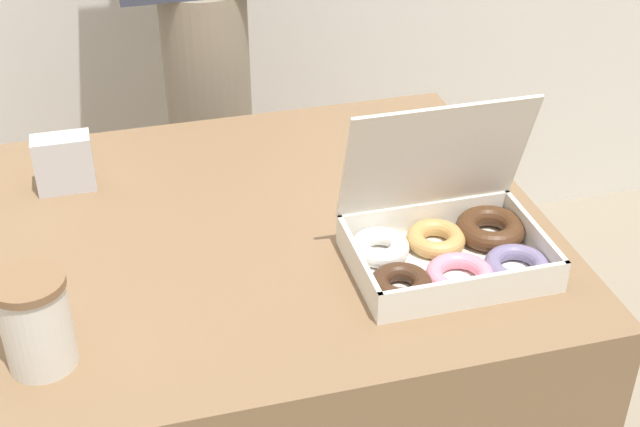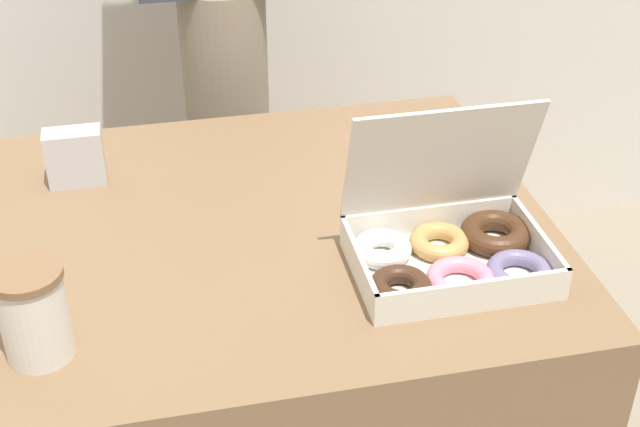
{
  "view_description": "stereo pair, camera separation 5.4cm",
  "coord_description": "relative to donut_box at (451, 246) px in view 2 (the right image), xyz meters",
  "views": [
    {
      "loc": [
        -0.17,
        -1.24,
        1.59
      ],
      "look_at": [
        0.12,
        -0.19,
        0.89
      ],
      "focal_mm": 50.0,
      "sensor_mm": 36.0,
      "label": 1
    },
    {
      "loc": [
        -0.11,
        -1.26,
        1.59
      ],
      "look_at": [
        0.12,
        -0.19,
        0.89
      ],
      "focal_mm": 50.0,
      "sensor_mm": 36.0,
      "label": 2
    }
  ],
  "objects": [
    {
      "name": "napkin_holder",
      "position": [
        -0.58,
        0.39,
        0.01
      ],
      "size": [
        0.1,
        0.05,
        0.1
      ],
      "color": "silver",
      "rests_on": "table"
    },
    {
      "name": "table",
      "position": [
        -0.33,
        0.18,
        -0.42
      ],
      "size": [
        1.09,
        0.84,
        0.76
      ],
      "color": "brown",
      "rests_on": "ground_plane"
    },
    {
      "name": "coffee_cup",
      "position": [
        -0.62,
        -0.08,
        0.03
      ],
      "size": [
        0.1,
        0.1,
        0.14
      ],
      "color": "silver",
      "rests_on": "table"
    },
    {
      "name": "donut_box",
      "position": [
        0.0,
        0.0,
        0.0
      ],
      "size": [
        0.34,
        0.25,
        0.26
      ],
      "color": "white",
      "rests_on": "table"
    }
  ]
}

